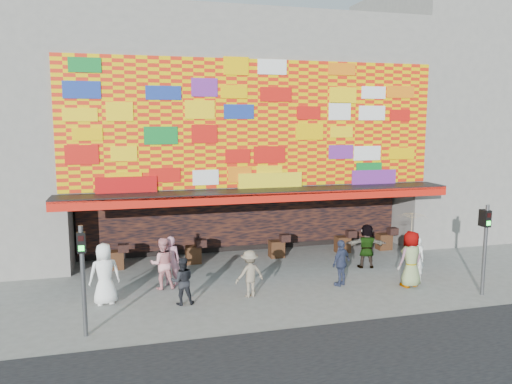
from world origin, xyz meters
The scene contains 15 objects.
ground centered at (0.00, 0.00, 0.00)m, with size 90.00×90.00×0.00m, color slate.
shop_building centered at (0.00, 8.18, 5.23)m, with size 15.20×9.40×10.00m.
neighbor_right centered at (13.00, 8.00, 6.00)m, with size 11.00×8.00×12.00m, color gray.
signal_left centered at (-6.20, -1.50, 1.86)m, with size 0.22×0.20×3.00m.
signal_right centered at (6.20, -1.50, 1.86)m, with size 0.22×0.20×3.00m.
ped_a centered at (-5.76, 0.81, 0.97)m, with size 0.95×0.62×1.93m, color white.
ped_b centered at (-3.61, 2.15, 0.87)m, with size 0.63×0.42×1.73m, color #C37E91.
ped_c centered at (-3.44, 0.17, 0.75)m, with size 0.73×0.57×1.50m, color black.
ped_d centered at (-1.25, 0.30, 0.77)m, with size 0.99×0.57×1.53m, color gray.
ped_e centered at (2.09, 0.56, 0.81)m, with size 0.95×0.40×1.62m, color #323A58.
ped_f centered at (3.94, 2.28, 0.86)m, with size 1.60×0.51×1.72m, color gray.
ped_g centered at (4.36, -0.15, 0.97)m, with size 0.95×0.62×1.95m, color gray.
ped_h centered at (4.88, 0.33, 0.80)m, with size 0.58×0.38×1.60m, color white.
ped_i centered at (-3.91, 1.82, 0.88)m, with size 0.86×0.67×1.76m, color pink.
parasol centered at (4.36, -0.15, 2.16)m, with size 1.28×1.29×1.86m.
Camera 1 is at (-5.05, -14.85, 5.69)m, focal length 35.00 mm.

